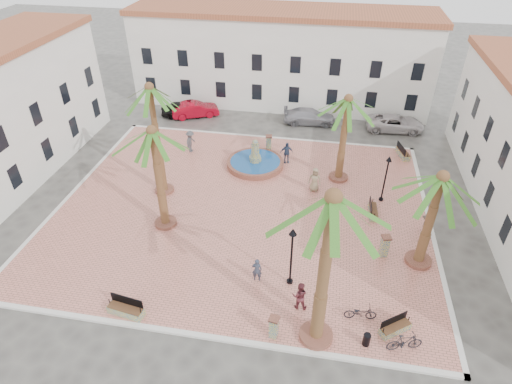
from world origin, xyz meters
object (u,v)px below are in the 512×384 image
bicycle_a (360,313)px  cyclist_a (257,270)px  pedestrian_fountain_b (287,153)px  car_white (395,123)px  palm_e (439,189)px  cyclist_b (300,296)px  bench_e (373,211)px  palm_sw (153,143)px  palm_s (331,216)px  fountain (255,162)px  palm_ne (347,109)px  bollard_n (269,143)px  bollard_e (385,246)px  bench_s (126,310)px  lamppost_s (292,247)px  pedestrian_north (191,141)px  bicycle_b (405,342)px  bench_ne (403,153)px  litter_bin (367,340)px  car_red (195,109)px  car_black (184,109)px  pedestrian_east (427,225)px  car_silver (310,116)px  bollard_se (274,327)px  palm_nw (151,99)px  bench_se (395,328)px  lamppost_e (387,171)px

bicycle_a → cyclist_a: bearing=66.3°
pedestrian_fountain_b → car_white: (9.43, 7.99, -0.32)m
palm_e → cyclist_b: size_ratio=3.69×
bench_e → palm_sw: bearing=103.1°
palm_s → cyclist_a: size_ratio=5.72×
fountain → cyclist_b: (4.97, -14.08, 0.56)m
palm_ne → bollard_n: (-6.08, 3.27, -5.09)m
palm_sw → bollard_e: (14.36, -0.54, -5.47)m
bench_s → lamppost_s: size_ratio=0.52×
bench_s → pedestrian_north: bearing=104.5°
bench_e → bicycle_b: bearing=-176.0°
bench_ne → litter_bin: size_ratio=2.81×
fountain → car_red: bearing=131.9°
litter_bin → car_white: car_white is taller
car_red → car_black: bearing=70.3°
bollard_e → pedestrian_east: bearing=41.0°
palm_ne → car_silver: size_ratio=1.39×
palm_s → bollard_n: size_ratio=5.98×
bollard_se → bicycle_a: 4.73m
palm_s → car_silver: (-2.24, 24.93, -7.21)m
palm_s → cyclist_b: bearing=120.4°
car_black → pedestrian_fountain_b: bearing=-136.4°
palm_e → car_black: 27.74m
palm_s → bicycle_b: (4.28, 0.04, -7.25)m
bicycle_a → pedestrian_east: (4.30, 7.59, 0.46)m
palm_nw → bench_e: 16.94m
bench_ne → cyclist_a: (-9.77, -16.33, 0.51)m
bench_ne → bicycle_b: bearing=158.8°
bench_se → bollard_se: bearing=157.0°
bench_e → cyclist_a: size_ratio=1.15×
lamppost_e → pedestrian_north: 16.56m
palm_nw → bicycle_b: size_ratio=4.68×
palm_e → bicycle_a: 7.88m
bollard_n → car_silver: size_ratio=0.30×
litter_bin → car_white: size_ratio=0.13×
cyclist_a → car_white: (9.52, 21.51, -0.20)m
palm_nw → bicycle_a: bearing=-33.5°
palm_sw → cyclist_a: size_ratio=4.63×
palm_e → bench_ne: bearing=88.5°
lamppost_s → pedestrian_fountain_b: lamppost_s is taller
cyclist_b → car_black: cyclist_b is taller
cyclist_a → car_red: size_ratio=0.34×
bollard_se → bicycle_b: bollard_se is taller
lamppost_s → bollard_n: (-3.55, 14.94, -1.94)m
fountain → car_red: 11.57m
lamppost_e → bollard_n: lamppost_e is taller
bench_ne → car_white: (-0.26, 5.19, 0.31)m
palm_nw → pedestrian_east: 19.80m
palm_s → palm_e: size_ratio=1.39×
palm_ne → pedestrian_east: bearing=-46.3°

